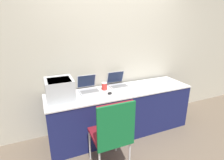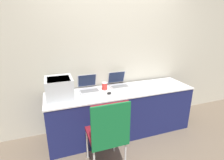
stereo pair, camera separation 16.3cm
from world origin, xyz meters
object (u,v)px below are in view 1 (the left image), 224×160
Objects in this scene: printer at (60,88)px; chair at (113,130)px; laptop_left at (88,88)px; mouse at (110,93)px; external_keyboard at (92,97)px; coffee_cup at (104,86)px; laptop_right at (118,83)px.

chair is at bearing -59.19° from printer.
laptop_left is 4.81× the size of mouse.
external_keyboard is 3.44× the size of coffee_cup.
laptop_right is (0.97, 0.16, -0.11)m from printer.
external_keyboard is 0.66m from chair.
printer is 0.97× the size of external_keyboard.
chair is at bearing -109.85° from mouse.
printer is 1.20× the size of laptop_left.
laptop_right is at bearing 2.60° from laptop_left.
external_keyboard is at bearing -150.11° from laptop_right.
coffee_cup is 1.73× the size of mouse.
coffee_cup is (0.70, 0.08, -0.10)m from printer.
mouse is at bearing -10.50° from printer.
external_keyboard is at bearing 93.86° from chair.
laptop_left reaches higher than mouse.
laptop_left is 0.33× the size of chair.
printer is 0.73m from mouse.
chair is at bearing -104.96° from coffee_cup.
mouse is (0.26, -0.27, -0.03)m from laptop_left.
coffee_cup reaches higher than external_keyboard.
mouse is at bearing 4.83° from external_keyboard.
printer reaches higher than external_keyboard.
printer is 0.40× the size of chair.
printer is 0.97m from chair.
printer is at bearing 169.50° from mouse.
laptop_right is at bearing 15.72° from coffee_cup.
external_keyboard is (-0.55, -0.31, -0.04)m from laptop_right.
printer is 0.99m from laptop_right.
laptop_left is 0.95m from chair.
printer is 0.71m from coffee_cup.
laptop_right is at bearing 62.00° from chair.
printer reaches higher than laptop_right.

